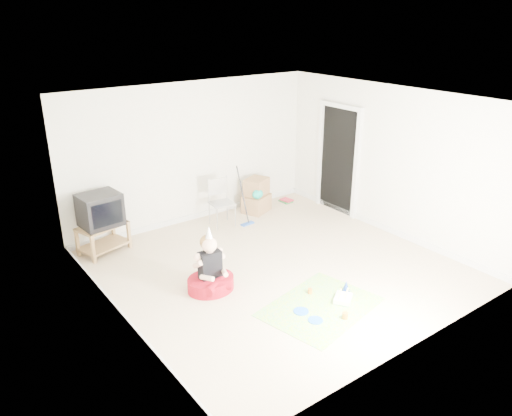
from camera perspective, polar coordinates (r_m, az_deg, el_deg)
ground at (r=7.86m, az=2.33°, el=-6.82°), size 5.00×5.00×0.00m
doorway_recess at (r=9.86m, az=9.41°, el=5.34°), size 0.02×0.90×2.05m
tv_stand at (r=8.61m, az=-17.06°, el=-3.08°), size 0.87×0.68×0.48m
crt_tv at (r=8.43m, az=-17.40°, el=-0.19°), size 0.68×0.58×0.54m
folding_chair at (r=9.20m, az=-3.91°, el=0.52°), size 0.45×0.44×0.90m
cardboard_boxes at (r=9.88m, az=0.06°, el=1.37°), size 0.64×0.59×0.67m
floor_mop at (r=9.28m, az=-1.00°, el=-0.40°), size 0.27×0.36×1.07m
book_pile at (r=10.50m, az=3.48°, el=0.87°), size 0.22×0.27×0.06m
seated_woman at (r=7.21m, az=-5.22°, el=-7.76°), size 0.71×0.71×0.99m
party_mat at (r=6.95m, az=7.36°, el=-11.12°), size 1.76×1.43×0.01m
birthday_cake at (r=7.09m, az=9.92°, el=-10.20°), size 0.35×0.34×0.14m
blue_plate_near at (r=6.81m, az=5.17°, el=-11.67°), size 0.24×0.24×0.01m
blue_plate_far at (r=6.66m, az=6.81°, el=-12.61°), size 0.21×0.21×0.01m
orange_cup_near at (r=7.20m, az=6.18°, el=-9.42°), size 0.09×0.09×0.07m
orange_cup_far at (r=6.73m, az=10.14°, el=-12.02°), size 0.08×0.08×0.09m
blue_party_hat at (r=7.27m, az=10.25°, el=-8.84°), size 0.13×0.13×0.18m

